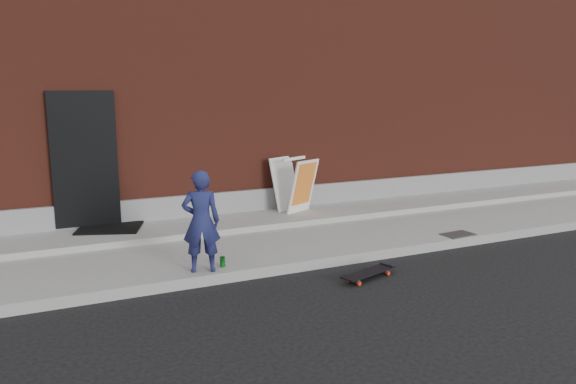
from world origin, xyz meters
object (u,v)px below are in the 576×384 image
pizza_sign (295,184)px  soda_can (222,262)px  child (201,221)px  skateboard (368,273)px

pizza_sign → soda_can: (-2.20, -2.31, -0.55)m
child → soda_can: bearing=-152.3°
child → soda_can: 0.69m
child → skateboard: (2.10, -0.83, -0.76)m
child → skateboard: 2.38m
child → soda_can: (0.30, 0.07, -0.62)m
skateboard → child: bearing=158.4°
child → pizza_sign: child is taller
skateboard → pizza_sign: 3.31m
pizza_sign → child: bearing=-136.5°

